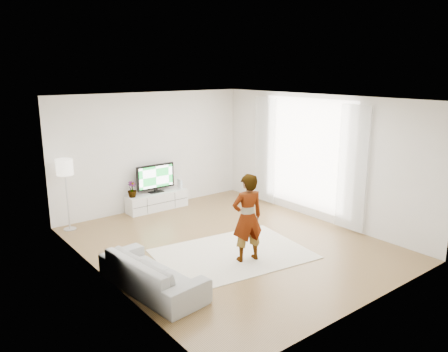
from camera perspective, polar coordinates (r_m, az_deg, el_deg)
floor at (r=8.64m, az=0.75°, el=-8.80°), size 6.00×6.00×0.00m
ceiling at (r=7.99m, az=0.82°, el=10.06°), size 6.00×6.00×0.00m
wall_left at (r=6.97m, az=-15.48°, el=-2.71°), size 0.02×6.00×2.80m
wall_right at (r=9.93m, az=12.12°, el=2.33°), size 0.02×6.00×2.80m
wall_back at (r=10.66m, az=-9.38°, el=3.23°), size 5.00×0.02×2.80m
wall_front at (r=6.25m, az=18.34°, el=-4.83°), size 5.00×0.02×2.80m
window at (r=10.09m, az=10.76°, el=2.87°), size 0.01×2.60×2.50m
curtain_near at (r=9.26m, az=16.43°, el=0.95°), size 0.04×0.70×2.60m
curtain_far at (r=10.94m, az=5.35°, el=3.36°), size 0.04×0.70×2.60m
media_console at (r=10.72m, az=-8.74°, el=-3.23°), size 1.51×0.43×0.43m
television at (r=10.59m, az=-8.93°, el=-0.16°), size 0.98×0.19×0.69m
game_console at (r=10.95m, az=-5.79°, el=-1.01°), size 0.06×0.17×0.22m
potted_plant at (r=10.32m, az=-11.93°, el=-1.72°), size 0.25×0.25×0.37m
rug at (r=8.17m, az=1.16°, el=-10.14°), size 2.93×2.29×0.01m
player at (r=7.65m, az=3.07°, el=-5.45°), size 0.65×0.51×1.58m
sofa at (r=6.95m, az=-9.38°, el=-12.33°), size 0.97×2.00×0.56m
floor_lamp at (r=9.56m, az=-20.08°, el=0.70°), size 0.34×0.34×1.53m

